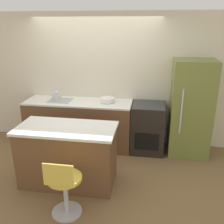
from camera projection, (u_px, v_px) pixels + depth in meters
ground_plane at (91, 153)px, 4.83m from camera, size 14.00×14.00×0.00m
wall_back at (97, 80)px, 5.05m from camera, size 8.00×0.06×2.60m
back_counter at (79, 123)px, 5.04m from camera, size 2.11×0.66×0.94m
kitchen_island at (68, 155)px, 3.82m from camera, size 1.47×0.73×0.93m
oven_range at (148, 128)px, 4.83m from camera, size 0.63×0.67×0.94m
refrigerator at (191, 109)px, 4.59m from camera, size 0.73×0.66×1.79m
stool_chair at (64, 188)px, 3.16m from camera, size 0.44×0.44×0.84m
kettle at (57, 96)px, 4.97m from camera, size 0.16×0.16×0.19m
mixing_bowl at (107, 100)px, 4.82m from camera, size 0.29×0.29×0.08m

